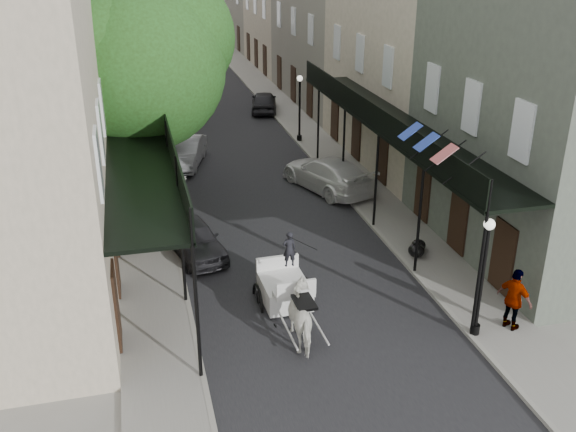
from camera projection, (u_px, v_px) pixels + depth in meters
ground at (322, 319)px, 19.89m from camera, size 140.00×140.00×0.00m
road at (223, 138)px, 37.64m from camera, size 8.00×90.00×0.01m
sidewalk_left at (136, 143)px, 36.51m from camera, size 2.20×90.00×0.12m
sidewalk_right at (305, 131)px, 38.74m from camera, size 2.20×90.00×0.12m
building_row_left at (68, 28)px, 42.49m from camera, size 5.00×80.00×10.50m
building_row_right at (317, 20)px, 46.32m from camera, size 5.00×80.00×10.50m
gallery_left at (143, 140)px, 23.39m from camera, size 2.20×18.05×4.88m
gallery_right at (388, 123)px, 25.52m from camera, size 2.20×18.05×4.88m
tree_near at (150, 57)px, 25.38m from camera, size 7.31×6.80×9.63m
tree_far at (138, 28)px, 38.05m from camera, size 6.45×6.00×8.61m
lamppost_right_near at (482, 276)px, 18.21m from camera, size 0.32×0.32×3.71m
lamppost_left at (169, 199)px, 23.48m from camera, size 0.32×0.32×3.71m
lamppost_right_far at (300, 107)px, 35.96m from camera, size 0.32×0.32×3.71m
horse at (305, 317)px, 18.48m from camera, size 0.96×2.02×1.68m
carriage at (281, 267)px, 20.69m from camera, size 1.80×2.52×2.82m
pedestrian_walking at (176, 180)px, 28.28m from camera, size 1.09×0.92×2.00m
pedestrian_sidewalk_left at (120, 131)px, 35.86m from camera, size 1.07×0.79×1.48m
pedestrian_sidewalk_right at (514, 300)px, 18.85m from camera, size 0.90×1.25×1.97m
car_left_near at (194, 238)px, 23.67m from camera, size 2.43×4.14×1.32m
car_left_mid at (186, 152)px, 32.85m from camera, size 2.64×4.53×1.41m
car_left_far at (169, 102)px, 42.48m from camera, size 3.70×5.86×1.51m
car_right_near at (327, 174)px, 29.72m from camera, size 3.75×5.69×1.53m
car_right_far at (264, 101)px, 42.88m from camera, size 2.46×4.31×1.38m
trash_bags at (417, 248)px, 23.58m from camera, size 0.87×1.02×0.51m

